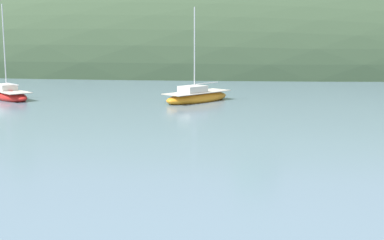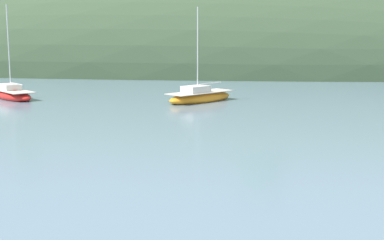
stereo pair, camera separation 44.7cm
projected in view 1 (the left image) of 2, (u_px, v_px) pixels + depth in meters
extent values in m
ellipsoid|color=#384C33|center=(223.00, 71.00, 83.08)|extent=(150.00, 36.00, 30.66)
ellipsoid|color=orange|center=(197.00, 98.00, 46.23)|extent=(6.22, 6.78, 1.10)
cube|color=beige|center=(197.00, 92.00, 46.15)|extent=(5.72, 6.23, 0.06)
cube|color=silver|center=(193.00, 89.00, 45.72)|extent=(2.58, 2.67, 0.59)
cylinder|color=silver|center=(194.00, 50.00, 45.33)|extent=(0.09, 0.09, 7.14)
cylinder|color=silver|center=(206.00, 83.00, 46.80)|extent=(1.91, 2.26, 0.07)
ellipsoid|color=red|center=(8.00, 96.00, 47.84)|extent=(6.06, 5.98, 1.02)
cube|color=beige|center=(8.00, 91.00, 47.77)|extent=(5.58, 5.51, 0.06)
cube|color=silver|center=(6.00, 87.00, 48.10)|extent=(2.44, 2.43, 0.56)
cylinder|color=silver|center=(4.00, 48.00, 47.39)|extent=(0.09, 0.09, 7.55)
cylinder|color=silver|center=(12.00, 84.00, 46.90)|extent=(1.96, 1.91, 0.07)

